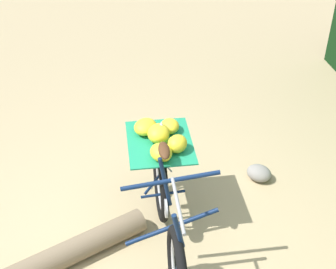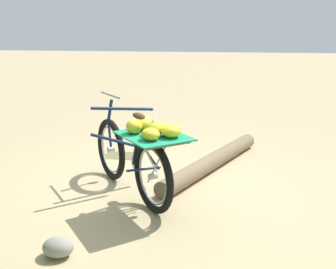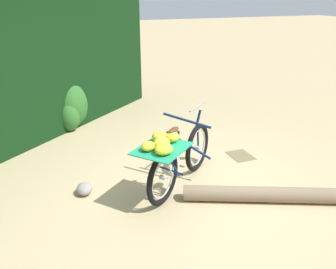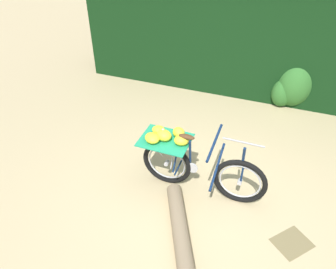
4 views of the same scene
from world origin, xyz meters
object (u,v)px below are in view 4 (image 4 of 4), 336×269
Objects in this scene: shrub_cluster at (295,86)px; path_stone at (170,134)px; bicycle at (192,162)px; fallen_log at (185,264)px.

path_stone is at bearing -3.63° from shrub_cluster.
bicycle is 1.32m from path_stone.
bicycle is at bearing -124.70° from fallen_log.
bicycle reaches higher than path_stone.
fallen_log is 2.51m from path_stone.
fallen_log is 2.49× the size of shrub_cluster.
path_stone is at bearing 124.50° from bicycle.
shrub_cluster is (-3.04, -1.03, -0.11)m from bicycle.
shrub_cluster reaches higher than path_stone.
shrub_cluster is at bearing -150.95° from fallen_log.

